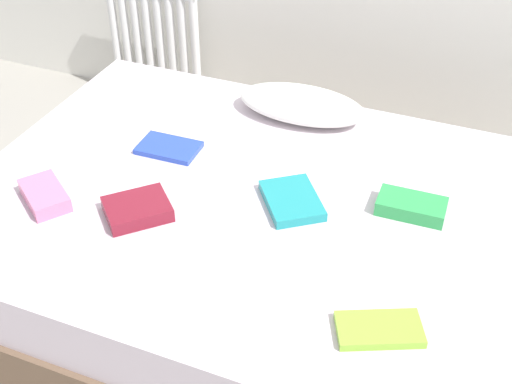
{
  "coord_description": "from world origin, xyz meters",
  "views": [
    {
      "loc": [
        0.71,
        -1.71,
        1.93
      ],
      "look_at": [
        0.0,
        0.05,
        0.48
      ],
      "focal_mm": 47.51,
      "sensor_mm": 36.0,
      "label": 1
    }
  ],
  "objects_px": {
    "bed": "(251,250)",
    "textbook_teal": "(292,200)",
    "textbook_green": "(411,206)",
    "pillow": "(302,104)",
    "radiator": "(154,40)",
    "textbook_pink": "(45,195)",
    "textbook_blue": "(169,148)",
    "textbook_lime": "(379,329)",
    "textbook_maroon": "(137,209)"
  },
  "relations": [
    {
      "from": "bed",
      "to": "radiator",
      "type": "height_order",
      "value": "radiator"
    },
    {
      "from": "textbook_pink",
      "to": "textbook_lime",
      "type": "height_order",
      "value": "textbook_pink"
    },
    {
      "from": "textbook_blue",
      "to": "textbook_green",
      "type": "relative_size",
      "value": 1.01
    },
    {
      "from": "bed",
      "to": "textbook_green",
      "type": "bearing_deg",
      "value": 12.44
    },
    {
      "from": "pillow",
      "to": "radiator",
      "type": "bearing_deg",
      "value": 148.69
    },
    {
      "from": "pillow",
      "to": "textbook_lime",
      "type": "bearing_deg",
      "value": -60.29
    },
    {
      "from": "textbook_pink",
      "to": "textbook_teal",
      "type": "distance_m",
      "value": 0.84
    },
    {
      "from": "textbook_blue",
      "to": "textbook_lime",
      "type": "bearing_deg",
      "value": -32.85
    },
    {
      "from": "textbook_blue",
      "to": "textbook_green",
      "type": "xyz_separation_m",
      "value": [
        0.93,
        -0.03,
        0.02
      ]
    },
    {
      "from": "pillow",
      "to": "textbook_pink",
      "type": "xyz_separation_m",
      "value": [
        -0.62,
        -0.86,
        -0.03
      ]
    },
    {
      "from": "textbook_green",
      "to": "textbook_lime",
      "type": "relative_size",
      "value": 0.96
    },
    {
      "from": "radiator",
      "to": "textbook_teal",
      "type": "distance_m",
      "value": 1.7
    },
    {
      "from": "textbook_maroon",
      "to": "textbook_teal",
      "type": "distance_m",
      "value": 0.52
    },
    {
      "from": "textbook_blue",
      "to": "bed",
      "type": "bearing_deg",
      "value": -21.68
    },
    {
      "from": "pillow",
      "to": "textbook_blue",
      "type": "relative_size",
      "value": 2.3
    },
    {
      "from": "pillow",
      "to": "textbook_lime",
      "type": "xyz_separation_m",
      "value": [
        0.57,
        -1.0,
        -0.04
      ]
    },
    {
      "from": "radiator",
      "to": "textbook_blue",
      "type": "height_order",
      "value": "radiator"
    },
    {
      "from": "bed",
      "to": "textbook_pink",
      "type": "xyz_separation_m",
      "value": [
        -0.64,
        -0.29,
        0.28
      ]
    },
    {
      "from": "bed",
      "to": "textbook_pink",
      "type": "bearing_deg",
      "value": -155.2
    },
    {
      "from": "textbook_blue",
      "to": "textbook_pink",
      "type": "bearing_deg",
      "value": -120.54
    },
    {
      "from": "pillow",
      "to": "textbook_teal",
      "type": "bearing_deg",
      "value": -74.06
    },
    {
      "from": "textbook_green",
      "to": "textbook_lime",
      "type": "height_order",
      "value": "textbook_green"
    },
    {
      "from": "radiator",
      "to": "textbook_green",
      "type": "xyz_separation_m",
      "value": [
        1.58,
        -1.08,
        0.14
      ]
    },
    {
      "from": "radiator",
      "to": "textbook_blue",
      "type": "distance_m",
      "value": 1.25
    },
    {
      "from": "radiator",
      "to": "textbook_pink",
      "type": "height_order",
      "value": "radiator"
    },
    {
      "from": "bed",
      "to": "pillow",
      "type": "relative_size",
      "value": 3.83
    },
    {
      "from": "textbook_green",
      "to": "textbook_teal",
      "type": "bearing_deg",
      "value": -165.63
    },
    {
      "from": "textbook_pink",
      "to": "textbook_green",
      "type": "height_order",
      "value": "same"
    },
    {
      "from": "textbook_maroon",
      "to": "textbook_blue",
      "type": "bearing_deg",
      "value": 57.86
    },
    {
      "from": "bed",
      "to": "textbook_blue",
      "type": "xyz_separation_m",
      "value": [
        -0.39,
        0.14,
        0.26
      ]
    },
    {
      "from": "textbook_green",
      "to": "textbook_blue",
      "type": "bearing_deg",
      "value": 176.73
    },
    {
      "from": "pillow",
      "to": "bed",
      "type": "bearing_deg",
      "value": -88.86
    },
    {
      "from": "bed",
      "to": "radiator",
      "type": "xyz_separation_m",
      "value": [
        -1.05,
        1.2,
        0.14
      ]
    },
    {
      "from": "pillow",
      "to": "textbook_blue",
      "type": "xyz_separation_m",
      "value": [
        -0.38,
        -0.42,
        -0.05
      ]
    },
    {
      "from": "textbook_teal",
      "to": "textbook_lime",
      "type": "relative_size",
      "value": 1.0
    },
    {
      "from": "bed",
      "to": "radiator",
      "type": "bearing_deg",
      "value": 131.26
    },
    {
      "from": "textbook_blue",
      "to": "textbook_green",
      "type": "distance_m",
      "value": 0.93
    },
    {
      "from": "bed",
      "to": "textbook_maroon",
      "type": "relative_size",
      "value": 9.63
    },
    {
      "from": "pillow",
      "to": "textbook_green",
      "type": "height_order",
      "value": "pillow"
    },
    {
      "from": "bed",
      "to": "textbook_lime",
      "type": "distance_m",
      "value": 0.76
    },
    {
      "from": "radiator",
      "to": "textbook_lime",
      "type": "height_order",
      "value": "radiator"
    },
    {
      "from": "radiator",
      "to": "textbook_pink",
      "type": "relative_size",
      "value": 2.85
    },
    {
      "from": "textbook_green",
      "to": "textbook_teal",
      "type": "height_order",
      "value": "textbook_green"
    },
    {
      "from": "pillow",
      "to": "textbook_green",
      "type": "distance_m",
      "value": 0.7
    },
    {
      "from": "bed",
      "to": "textbook_blue",
      "type": "distance_m",
      "value": 0.5
    },
    {
      "from": "bed",
      "to": "textbook_teal",
      "type": "height_order",
      "value": "textbook_teal"
    },
    {
      "from": "textbook_maroon",
      "to": "textbook_green",
      "type": "bearing_deg",
      "value": -21.99
    },
    {
      "from": "textbook_pink",
      "to": "textbook_maroon",
      "type": "height_order",
      "value": "textbook_pink"
    },
    {
      "from": "pillow",
      "to": "textbook_pink",
      "type": "relative_size",
      "value": 2.53
    },
    {
      "from": "textbook_blue",
      "to": "textbook_maroon",
      "type": "xyz_separation_m",
      "value": [
        0.09,
        -0.38,
        0.01
      ]
    }
  ]
}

